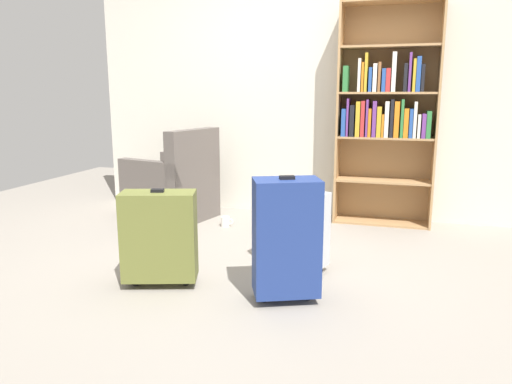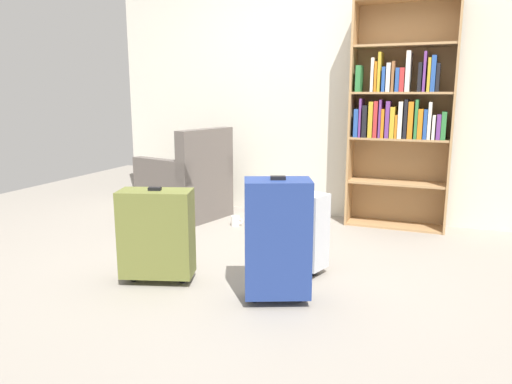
% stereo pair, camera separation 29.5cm
% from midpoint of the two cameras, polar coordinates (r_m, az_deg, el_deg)
% --- Properties ---
extents(ground_plane, '(7.85, 7.85, 0.00)m').
position_cam_midpoint_polar(ground_plane, '(3.43, -2.56, -9.50)').
color(ground_plane, gray).
extents(back_wall, '(4.49, 0.10, 2.60)m').
position_cam_midpoint_polar(back_wall, '(4.96, 4.33, 12.34)').
color(back_wall, beige).
rests_on(back_wall, ground).
extents(bookshelf, '(0.90, 0.30, 2.04)m').
position_cam_midpoint_polar(bookshelf, '(4.66, 13.37, 9.31)').
color(bookshelf, '#A87F51').
rests_on(bookshelf, ground).
extents(armchair, '(0.85, 0.85, 0.90)m').
position_cam_midpoint_polar(armchair, '(4.86, -11.35, 0.49)').
color(armchair, '#59514C').
rests_on(armchair, ground).
extents(mug, '(0.12, 0.08, 0.10)m').
position_cam_midpoint_polar(mug, '(4.56, -5.47, -3.51)').
color(mug, white).
rests_on(mug, ground).
extents(suitcase_olive, '(0.52, 0.35, 0.64)m').
position_cam_midpoint_polar(suitcase_olive, '(3.21, -13.95, -5.07)').
color(suitcase_olive, brown).
rests_on(suitcase_olive, ground).
extents(suitcase_silver, '(0.46, 0.31, 0.59)m').
position_cam_midpoint_polar(suitcase_silver, '(3.40, 2.48, -4.22)').
color(suitcase_silver, '#B7BABF').
rests_on(suitcase_silver, ground).
extents(suitcase_navy_blue, '(0.45, 0.37, 0.77)m').
position_cam_midpoint_polar(suitcase_navy_blue, '(2.87, 0.65, -5.40)').
color(suitcase_navy_blue, navy).
rests_on(suitcase_navy_blue, ground).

